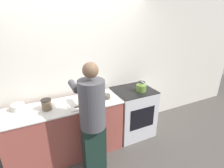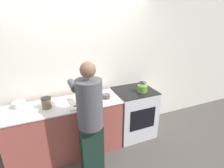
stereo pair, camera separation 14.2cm
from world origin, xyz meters
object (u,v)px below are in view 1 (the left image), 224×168
(oven, at_px, (133,112))
(kettle, at_px, (141,87))
(knife, at_px, (82,106))
(canister_jar, at_px, (47,104))
(person, at_px, (92,118))
(bowl_prep, at_px, (18,107))
(cutting_board, at_px, (81,106))

(oven, xyz_separation_m, kettle, (0.09, -0.10, 0.53))
(knife, distance_m, kettle, 1.12)
(knife, height_order, kettle, kettle)
(canister_jar, bearing_deg, person, -44.66)
(kettle, relative_size, canister_jar, 1.10)
(knife, xyz_separation_m, bowl_prep, (-0.85, 0.32, 0.02))
(cutting_board, bearing_deg, canister_jar, 162.89)
(cutting_board, relative_size, knife, 1.43)
(person, height_order, canister_jar, person)
(canister_jar, bearing_deg, kettle, -2.27)
(oven, relative_size, kettle, 5.25)
(oven, relative_size, person, 0.55)
(person, xyz_separation_m, bowl_prep, (-0.88, 0.67, 0.05))
(bowl_prep, bearing_deg, knife, -20.61)
(oven, xyz_separation_m, person, (-0.98, -0.54, 0.45))
(oven, height_order, knife, knife)
(oven, xyz_separation_m, cutting_board, (-1.04, -0.17, 0.46))
(knife, bearing_deg, kettle, 0.97)
(bowl_prep, bearing_deg, cutting_board, -20.20)
(kettle, relative_size, bowl_prep, 0.95)
(person, xyz_separation_m, knife, (-0.04, 0.35, 0.02))
(oven, distance_m, kettle, 0.55)
(cutting_board, xyz_separation_m, bowl_prep, (-0.83, 0.31, 0.04))
(knife, height_order, bowl_prep, bowl_prep)
(oven, bearing_deg, person, -151.43)
(person, relative_size, bowl_prep, 9.06)
(person, bearing_deg, canister_jar, 135.34)
(person, xyz_separation_m, kettle, (1.08, 0.44, 0.08))
(person, relative_size, knife, 7.11)
(kettle, bearing_deg, bowl_prep, 173.36)
(bowl_prep, bearing_deg, person, -37.10)
(cutting_board, distance_m, canister_jar, 0.48)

